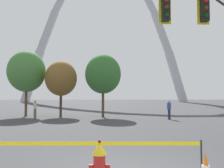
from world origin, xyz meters
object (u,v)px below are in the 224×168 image
monument_arch (105,35)px  pedestrian_walking_left (35,109)px  fire_hydrant (99,164)px  pedestrian_standing_center (169,110)px

monument_arch → pedestrian_walking_left: 58.82m
fire_hydrant → pedestrian_standing_center: bearing=69.2°
pedestrian_walking_left → pedestrian_standing_center: bearing=-3.3°
pedestrian_standing_center → monument_arch: bearing=95.0°
monument_arch → pedestrian_walking_left: (-6.32, -54.83, -20.34)m
fire_hydrant → pedestrian_walking_left: pedestrian_walking_left is taller
monument_arch → pedestrian_standing_center: size_ratio=32.27×
pedestrian_walking_left → pedestrian_standing_center: same height
pedestrian_walking_left → fire_hydrant: bearing=-69.9°
fire_hydrant → pedestrian_standing_center: pedestrian_standing_center is taller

